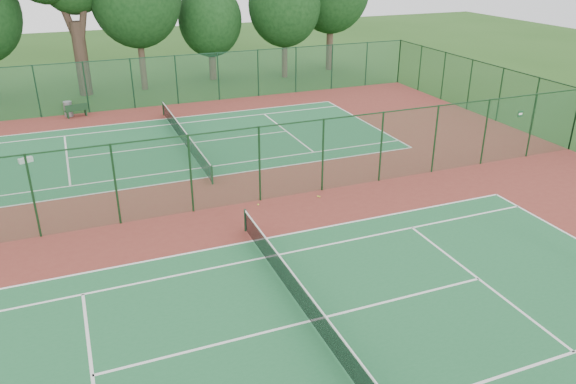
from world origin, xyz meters
The scene contains 16 objects.
ground centered at (0.00, 0.00, 0.00)m, with size 120.00×120.00×0.00m, color #254F18.
red_pad centered at (0.00, 0.00, 0.01)m, with size 40.00×36.00×0.01m, color maroon.
court_near centered at (0.00, -9.00, 0.01)m, with size 23.77×10.97×0.01m, color #206638.
court_far centered at (0.00, 9.00, 0.01)m, with size 23.77×10.97×0.01m, color #206639.
fence_north centered at (0.00, 18.00, 1.76)m, with size 40.00×0.09×3.50m.
fence_east centered at (20.00, 0.00, 1.76)m, with size 0.09×36.00×3.50m.
fence_divider centered at (0.00, 0.00, 1.76)m, with size 40.00×0.09×3.50m.
tennis_net_near centered at (0.00, -9.00, 0.54)m, with size 0.10×12.90×0.97m.
tennis_net_far centered at (0.00, 9.00, 0.54)m, with size 0.10×12.90×0.97m.
trash_bin centered at (-5.95, 17.55, 0.51)m, with size 0.56×0.56×1.01m, color gray.
bench centered at (-5.45, 17.16, 0.48)m, with size 1.53×0.73×0.91m.
kit_bag centered at (-8.45, 9.14, 0.14)m, with size 0.71×0.27×0.27m, color silver.
stray_ball_a centered at (4.11, -0.66, 0.04)m, with size 0.07×0.07×0.07m, color #D5EA36.
stray_ball_b centered at (4.16, -0.74, 0.05)m, with size 0.07×0.07×0.07m, color #B4C42D.
stray_ball_c centered at (1.27, -0.48, 0.05)m, with size 0.07×0.07×0.07m, color #C8ED37.
evergreen_row centered at (0.50, 24.25, 0.00)m, with size 39.00×5.00×12.00m, color black, non-canonical shape.
Camera 1 is at (-5.89, -21.89, 10.65)m, focal length 35.00 mm.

